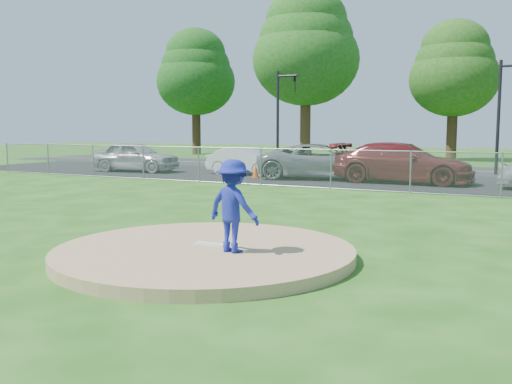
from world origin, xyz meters
TOP-DOWN VIEW (x-y plane):
  - ground at (0.00, 10.00)m, footprint 120.00×120.00m
  - pitchers_mound at (0.00, 0.00)m, footprint 5.40×5.40m
  - pitching_rubber at (0.00, 0.20)m, footprint 0.60×0.15m
  - chain_link_fence at (0.00, 12.00)m, footprint 40.00×0.06m
  - parking_lot at (0.00, 16.50)m, footprint 50.00×8.00m
  - street at (0.00, 24.00)m, footprint 60.00×7.00m
  - tree_far_left at (-22.00, 33.00)m, footprint 6.72×6.72m
  - tree_left at (-11.00, 31.00)m, footprint 7.84×7.84m
  - tree_center at (-1.00, 34.00)m, footprint 6.16×6.16m
  - traffic_signal_left at (-8.76, 22.00)m, footprint 1.28×0.20m
  - pitcher at (0.64, -0.08)m, footprint 1.13×0.78m
  - traffic_cone at (-6.84, 15.06)m, footprint 0.33×0.33m
  - parked_car_silver at (-14.12, 15.24)m, footprint 4.93×2.50m
  - parked_car_white at (-8.00, 16.27)m, footprint 4.20×1.80m
  - parked_car_gray at (-3.84, 15.77)m, footprint 6.16×3.86m
  - parked_car_darkred at (-0.15, 15.62)m, footprint 5.86×2.40m

SIDE VIEW (x-z plane):
  - ground at x=0.00m, z-range 0.00..0.00m
  - street at x=0.00m, z-range 0.00..0.01m
  - parking_lot at x=0.00m, z-range 0.00..0.01m
  - pitchers_mound at x=0.00m, z-range 0.00..0.20m
  - pitching_rubber at x=0.00m, z-range 0.20..0.24m
  - traffic_cone at x=-6.84m, z-range 0.01..0.65m
  - parked_car_white at x=-8.00m, z-range 0.01..1.36m
  - chain_link_fence at x=0.00m, z-range 0.00..1.50m
  - parked_car_gray at x=-3.84m, z-range 0.01..1.60m
  - parked_car_silver at x=-14.12m, z-range 0.01..1.62m
  - parked_car_darkred at x=-0.15m, z-range 0.01..1.71m
  - pitcher at x=0.64m, z-range 0.20..1.80m
  - traffic_signal_left at x=-8.76m, z-range 0.56..6.16m
  - tree_center at x=-1.00m, z-range 1.55..11.39m
  - tree_far_left at x=-22.00m, z-range 1.69..12.43m
  - tree_left at x=-11.00m, z-range 1.98..14.51m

